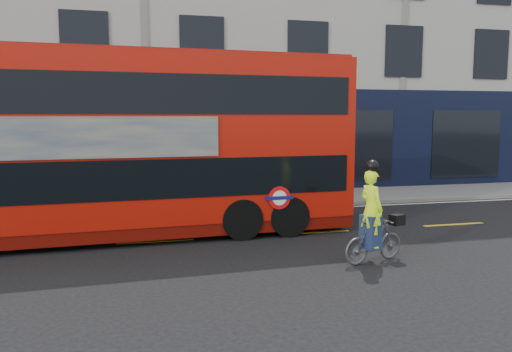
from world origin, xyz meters
name	(u,v)px	position (x,y,z in m)	size (l,w,h in m)	color
ground	(158,259)	(0.00, 0.00, 0.00)	(120.00, 120.00, 0.00)	black
pavement	(150,203)	(0.00, 6.50, 0.06)	(60.00, 3.00, 0.12)	slate
kerb	(151,212)	(0.00, 5.00, 0.07)	(60.00, 0.12, 0.13)	slate
building_terrace	(142,13)	(0.00, 12.94, 7.49)	(50.00, 10.07, 15.00)	#A09F97
road_edge_line	(152,215)	(0.00, 4.70, 0.00)	(58.00, 0.10, 0.01)	silver
lane_dashes	(156,241)	(0.00, 1.50, 0.00)	(58.00, 0.12, 0.01)	gold
bus	(128,144)	(-0.58, 2.20, 2.28)	(11.13, 3.07, 4.44)	#AA1206
cyclist	(373,228)	(4.19, -1.26, 0.71)	(1.53, 0.81, 2.09)	#4F5154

